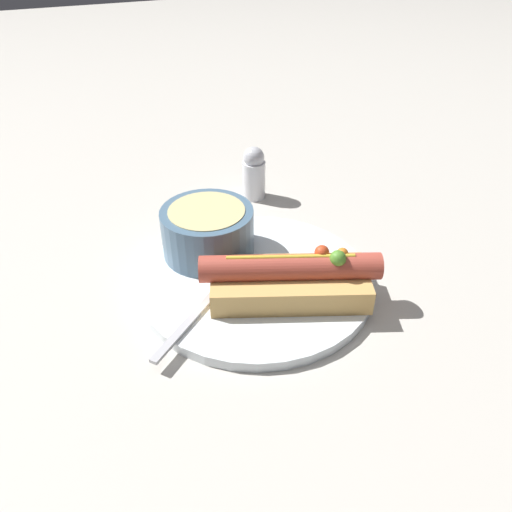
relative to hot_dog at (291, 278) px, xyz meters
The scene contains 6 objects.
ground_plane 0.06m from the hot_dog, 116.38° to the left, with size 4.00×4.00×0.00m, color #BCB7AD.
dinner_plate 0.06m from the hot_dog, 116.38° to the left, with size 0.27×0.27×0.01m.
hot_dog is the anchor object (origin of this frame).
soup_bowl 0.12m from the hot_dog, 116.33° to the left, with size 0.11×0.11×0.06m.
spoon 0.09m from the hot_dog, 159.28° to the left, with size 0.13×0.11×0.01m.
salt_shaker 0.24m from the hot_dog, 76.11° to the left, with size 0.03×0.03×0.08m.
Camera 1 is at (-0.18, -0.41, 0.37)m, focal length 35.00 mm.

